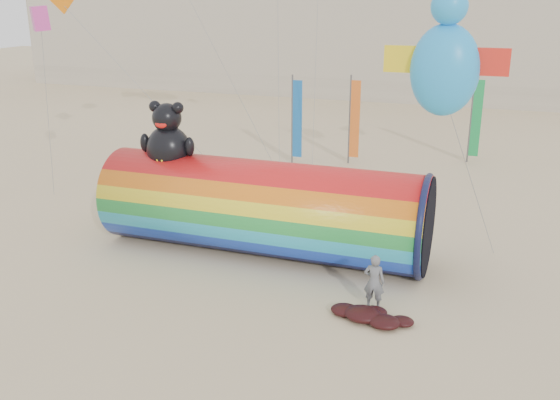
% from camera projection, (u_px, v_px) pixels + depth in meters
% --- Properties ---
extents(ground, '(160.00, 160.00, 0.00)m').
position_uv_depth(ground, '(253.00, 274.00, 22.46)').
color(ground, '#CCB58C').
rests_on(ground, ground).
extents(windsock_assembly, '(12.52, 3.81, 5.77)m').
position_uv_depth(windsock_assembly, '(262.00, 205.00, 23.82)').
color(windsock_assembly, red).
rests_on(windsock_assembly, ground).
extents(kite_handler, '(0.67, 0.44, 1.84)m').
position_uv_depth(kite_handler, '(374.00, 282.00, 19.76)').
color(kite_handler, slate).
rests_on(kite_handler, ground).
extents(fabric_bundle, '(2.62, 1.35, 0.41)m').
position_uv_depth(fabric_bundle, '(369.00, 316.00, 19.22)').
color(fabric_bundle, '#3C0A0A').
rests_on(fabric_bundle, ground).
extents(festival_banners, '(10.45, 3.82, 5.20)m').
position_uv_depth(festival_banners, '(375.00, 119.00, 36.30)').
color(festival_banners, '#59595E').
rests_on(festival_banners, ground).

